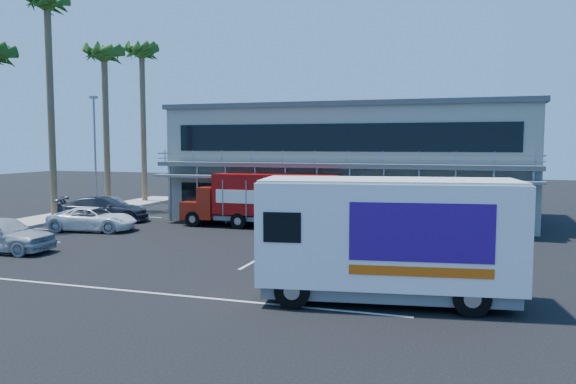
% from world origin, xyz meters
% --- Properties ---
extents(ground, '(120.00, 120.00, 0.00)m').
position_xyz_m(ground, '(0.00, 0.00, 0.00)').
color(ground, black).
rests_on(ground, ground).
extents(building, '(22.40, 12.00, 7.30)m').
position_xyz_m(building, '(3.00, 14.94, 3.66)').
color(building, gray).
rests_on(building, ground).
extents(curb_strip, '(3.00, 32.00, 0.16)m').
position_xyz_m(curb_strip, '(-15.00, 6.00, 0.08)').
color(curb_strip, '#A5A399').
rests_on(curb_strip, ground).
extents(palm_d, '(2.80, 2.80, 14.75)m').
position_xyz_m(palm_d, '(-15.20, 8.00, 12.80)').
color(palm_d, brown).
rests_on(palm_d, ground).
extents(palm_e, '(2.80, 2.80, 12.25)m').
position_xyz_m(palm_e, '(-14.70, 13.00, 10.57)').
color(palm_e, brown).
rests_on(palm_e, ground).
extents(palm_f, '(2.80, 2.80, 13.25)m').
position_xyz_m(palm_f, '(-15.10, 18.50, 11.47)').
color(palm_f, brown).
rests_on(palm_f, ground).
extents(light_pole_far, '(0.50, 0.25, 8.09)m').
position_xyz_m(light_pole_far, '(-14.20, 11.00, 4.50)').
color(light_pole_far, gray).
rests_on(light_pole_far, ground).
extents(red_truck, '(9.28, 2.34, 3.12)m').
position_xyz_m(red_truck, '(-0.75, 8.49, 1.71)').
color(red_truck, maroon).
rests_on(red_truck, ground).
extents(white_van, '(8.09, 3.83, 3.80)m').
position_xyz_m(white_van, '(8.04, -4.62, 2.02)').
color(white_van, white).
rests_on(white_van, ground).
extents(parked_car_a, '(4.89, 2.23, 1.63)m').
position_xyz_m(parked_car_a, '(-9.50, -2.00, 0.81)').
color(parked_car_a, '#AFB1B7').
rests_on(parked_car_a, ground).
extents(parked_car_c, '(5.09, 3.07, 1.32)m').
position_xyz_m(parked_car_c, '(-9.50, 4.40, 0.66)').
color(parked_car_c, white).
rests_on(parked_car_c, ground).
extents(parked_car_d, '(5.90, 4.11, 1.59)m').
position_xyz_m(parked_car_d, '(-11.16, 7.60, 0.79)').
color(parked_car_d, '#2A2E38').
rests_on(parked_car_d, ground).
extents(parked_car_e, '(4.57, 2.09, 1.52)m').
position_xyz_m(parked_car_e, '(-11.79, 9.17, 0.76)').
color(parked_car_e, gray).
rests_on(parked_car_e, ground).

